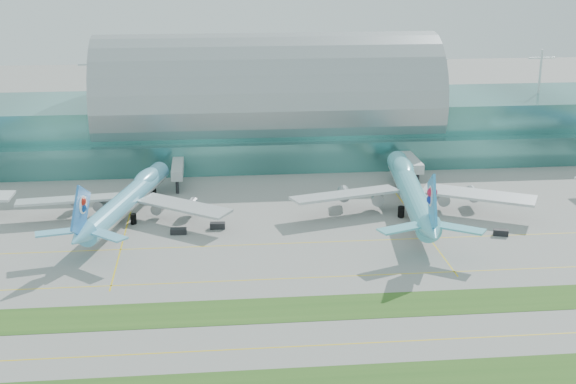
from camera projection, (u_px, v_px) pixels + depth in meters
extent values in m
plane|color=gray|center=(314.00, 313.00, 167.60)|extent=(700.00, 700.00, 0.00)
cube|color=#3D7A75|center=(267.00, 126.00, 287.72)|extent=(340.00, 42.00, 20.00)
cube|color=#3D7A75|center=(273.00, 157.00, 266.51)|extent=(340.00, 8.00, 10.00)
ellipsoid|color=#9EA5A8|center=(267.00, 99.00, 284.67)|extent=(340.00, 46.20, 16.17)
cylinder|color=white|center=(267.00, 76.00, 282.23)|extent=(0.80, 0.80, 16.00)
cube|color=#B2B7B7|center=(178.00, 167.00, 252.99)|extent=(3.50, 22.00, 3.00)
cylinder|color=black|center=(177.00, 187.00, 244.58)|extent=(1.00, 1.00, 4.00)
cube|color=#B2B7B7|center=(410.00, 161.00, 260.11)|extent=(3.50, 22.00, 3.00)
cylinder|color=black|center=(418.00, 180.00, 251.71)|extent=(1.00, 1.00, 4.00)
cube|color=#2D591E|center=(335.00, 383.00, 141.06)|extent=(420.00, 12.00, 0.08)
cube|color=#2D591E|center=(313.00, 308.00, 169.49)|extent=(420.00, 12.00, 0.08)
cube|color=yellow|center=(324.00, 345.00, 154.34)|extent=(420.00, 0.35, 0.01)
cube|color=yellow|center=(304.00, 278.00, 184.66)|extent=(420.00, 0.35, 0.01)
cube|color=yellow|center=(294.00, 243.00, 205.50)|extent=(420.00, 0.35, 0.01)
cylinder|color=#66C0E1|center=(128.00, 199.00, 221.47)|extent=(20.49, 57.18, 5.77)
ellipsoid|color=#66C0E1|center=(146.00, 177.00, 236.16)|extent=(9.83, 18.35, 4.11)
cone|color=#66C0E1|center=(162.00, 169.00, 250.66)|extent=(6.77, 5.98, 5.77)
cone|color=#66C0E1|center=(79.00, 237.00, 190.54)|extent=(7.46, 9.50, 5.48)
cube|color=silver|center=(68.00, 200.00, 222.41)|extent=(28.54, 10.35, 1.14)
cylinder|color=gray|center=(90.00, 201.00, 227.08)|extent=(4.38, 5.76, 3.16)
cube|color=silver|center=(184.00, 206.00, 217.27)|extent=(26.50, 22.38, 1.14)
cylinder|color=gray|center=(175.00, 206.00, 223.23)|extent=(4.38, 5.76, 3.16)
cube|color=#2E78CD|center=(81.00, 212.00, 190.50)|extent=(3.70, 11.95, 13.41)
cylinder|color=white|center=(82.00, 205.00, 190.95)|extent=(1.96, 4.53, 4.46)
cylinder|color=black|center=(154.00, 190.00, 243.37)|extent=(1.67, 1.67, 2.79)
cylinder|color=black|center=(114.00, 218.00, 219.71)|extent=(1.67, 1.67, 2.79)
cylinder|color=black|center=(133.00, 219.00, 218.85)|extent=(1.67, 1.67, 2.79)
cylinder|color=#61C5D5|center=(411.00, 191.00, 226.56)|extent=(13.35, 64.75, 6.44)
ellipsoid|color=#61C5D5|center=(403.00, 167.00, 243.20)|extent=(8.20, 20.13, 4.59)
cone|color=#61C5D5|center=(396.00, 158.00, 259.61)|extent=(6.97, 5.86, 6.44)
cone|color=#61C5D5|center=(432.00, 232.00, 191.54)|extent=(7.09, 9.96, 6.12)
cube|color=silver|center=(345.00, 194.00, 224.85)|extent=(32.13, 16.03, 1.27)
cylinder|color=#979B9F|center=(360.00, 196.00, 230.83)|extent=(4.13, 6.06, 3.53)
cube|color=silver|center=(479.00, 195.00, 224.56)|extent=(31.18, 21.62, 1.27)
cylinder|color=#979B9F|center=(458.00, 196.00, 230.61)|extent=(4.13, 6.06, 3.53)
cube|color=#329AE2|center=(432.00, 204.00, 191.52)|extent=(2.09, 13.65, 14.98)
cylinder|color=silver|center=(432.00, 196.00, 192.04)|extent=(1.47, 5.06, 4.99)
cylinder|color=black|center=(399.00, 182.00, 251.33)|extent=(1.87, 1.87, 3.12)
cylinder|color=black|center=(401.00, 212.00, 224.09)|extent=(1.87, 1.87, 3.12)
cylinder|color=black|center=(423.00, 212.00, 224.04)|extent=(1.87, 1.87, 3.12)
cube|color=black|center=(178.00, 231.00, 211.47)|extent=(4.31, 2.07, 1.64)
cube|color=black|center=(218.00, 226.00, 215.47)|extent=(4.17, 2.27, 1.67)
cube|color=#C1840B|center=(433.00, 232.00, 211.08)|extent=(3.09, 1.95, 1.25)
cube|color=black|center=(501.00, 233.00, 210.45)|extent=(4.26, 2.86, 1.64)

